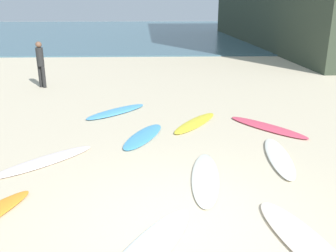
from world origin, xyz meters
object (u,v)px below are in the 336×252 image
at_px(surfboard_2, 267,127).
at_px(surfboard_8, 116,112).
at_px(surfboard_0, 143,136).
at_px(surfboard_9, 45,161).
at_px(surfboard_5, 195,123).
at_px(surfboard_1, 205,178).
at_px(surfboard_7, 147,251).
at_px(beachgoer_near, 40,62).
at_px(surfboard_3, 307,244).
at_px(surfboard_6, 279,157).

relative_size(surfboard_2, surfboard_8, 1.09).
distance_m(surfboard_0, surfboard_9, 2.54).
bearing_deg(surfboard_8, surfboard_2, 23.74).
bearing_deg(surfboard_9, surfboard_5, -99.08).
bearing_deg(surfboard_5, surfboard_1, 120.80).
bearing_deg(surfboard_2, surfboard_7, -160.74).
xyz_separation_m(surfboard_7, surfboard_8, (-1.08, 6.76, 0.01)).
bearing_deg(surfboard_8, surfboard_0, -23.47).
xyz_separation_m(surfboard_0, surfboard_1, (1.28, -2.35, -0.01)).
xyz_separation_m(surfboard_2, surfboard_9, (-5.45, -2.06, 0.00)).
relative_size(surfboard_9, beachgoer_near, 1.29).
distance_m(surfboard_3, beachgoer_near, 12.35).
height_order(surfboard_5, surfboard_9, surfboard_5).
relative_size(surfboard_7, surfboard_8, 1.06).
bearing_deg(surfboard_3, surfboard_1, -75.47).
relative_size(surfboard_2, surfboard_5, 1.11).
xyz_separation_m(surfboard_1, surfboard_8, (-2.17, 4.57, 0.01)).
distance_m(surfboard_7, beachgoer_near, 11.36).
xyz_separation_m(surfboard_0, beachgoer_near, (-4.19, 5.90, 0.98)).
bearing_deg(surfboard_0, surfboard_5, 57.96).
xyz_separation_m(surfboard_2, surfboard_3, (-0.92, -5.07, 0.01)).
xyz_separation_m(surfboard_0, surfboard_7, (0.18, -4.54, -0.01)).
relative_size(surfboard_0, surfboard_7, 0.85).
relative_size(surfboard_1, surfboard_3, 1.00).
bearing_deg(surfboard_1, surfboard_6, 34.64).
distance_m(surfboard_1, surfboard_2, 3.61).
bearing_deg(surfboard_9, surfboard_2, -113.78).
xyz_separation_m(surfboard_5, surfboard_9, (-3.52, -2.50, -0.00)).
height_order(surfboard_0, surfboard_9, surfboard_9).
relative_size(surfboard_0, surfboard_2, 0.82).
distance_m(surfboard_2, surfboard_3, 5.16).
distance_m(surfboard_5, surfboard_8, 2.62).
height_order(surfboard_5, surfboard_8, surfboard_8).
distance_m(surfboard_3, surfboard_5, 5.61).
bearing_deg(beachgoer_near, surfboard_6, -11.93).
bearing_deg(surfboard_3, surfboard_7, -12.61).
bearing_deg(surfboard_2, surfboard_9, 161.78).
bearing_deg(surfboard_6, surfboard_8, 143.63).
distance_m(surfboard_2, surfboard_9, 5.82).
relative_size(surfboard_7, beachgoer_near, 1.31).
relative_size(surfboard_8, surfboard_9, 0.96).
bearing_deg(surfboard_2, surfboard_0, 151.17).
bearing_deg(surfboard_5, surfboard_2, -159.36).
bearing_deg(surfboard_3, surfboard_9, -47.92).
relative_size(surfboard_5, beachgoer_near, 1.22).
bearing_deg(surfboard_6, surfboard_5, 129.26).
height_order(surfboard_3, beachgoer_near, beachgoer_near).
bearing_deg(surfboard_5, surfboard_0, 69.42).
distance_m(surfboard_2, surfboard_8, 4.56).
relative_size(surfboard_3, surfboard_7, 0.99).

